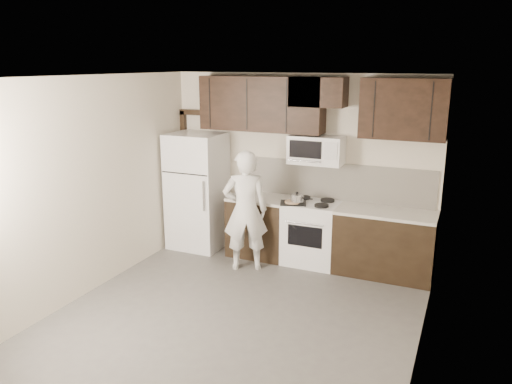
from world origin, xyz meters
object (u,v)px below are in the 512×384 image
Objects in this scene: refrigerator at (197,191)px; person at (245,211)px; stove at (311,232)px; microwave at (316,150)px.

refrigerator is 1.06× the size of person.
microwave is (-0.00, 0.12, 1.19)m from stove.
person is at bearing -144.26° from stove.
refrigerator is at bearing -174.85° from microwave.
person reaches higher than stove.
stove is 0.55× the size of person.
person is (-0.79, -0.68, -0.80)m from microwave.
microwave is 1.31m from person.
microwave is at bearing -165.02° from person.
microwave is 0.45× the size of person.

